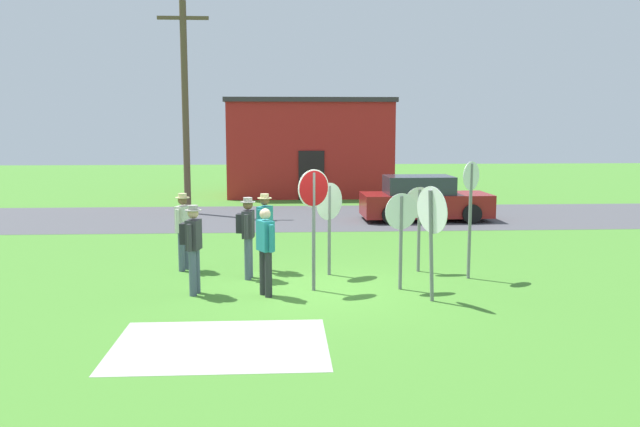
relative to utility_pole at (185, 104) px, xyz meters
The scene contains 17 objects.
ground_plane 12.83m from the utility_pole, 71.38° to the right, with size 80.00×80.00×0.00m, color #47842D.
street_asphalt 5.71m from the utility_pole, 18.93° to the right, with size 60.00×6.40×0.01m, color #4C4C51.
concrete_path 15.50m from the utility_pole, 80.36° to the right, with size 3.20×2.40×0.01m, color #ADAAA3.
building_background 7.82m from the utility_pole, 51.87° to the left, with size 7.41×4.18×4.36m.
utility_pole is the anchor object (origin of this frame).
parked_car_on_street 9.14m from the utility_pole, 15.18° to the right, with size 4.34×2.09×1.51m.
stop_sign_low_front 14.19m from the utility_pole, 63.75° to the right, with size 0.43×0.81×2.15m.
stop_sign_center_cluster 11.46m from the utility_pole, 66.48° to the right, with size 0.60×0.56×2.01m.
stop_sign_leaning_right 12.22m from the utility_pole, 57.16° to the right, with size 0.68×0.15×1.89m.
stop_sign_rear_right 13.23m from the utility_pole, 63.51° to the right, with size 0.68×0.26×1.92m.
stop_sign_leaning_left 12.49m from the utility_pole, 70.70° to the right, with size 0.62×0.43×2.40m.
stop_sign_tallest 13.25m from the utility_pole, 55.45° to the right, with size 0.46×0.41×2.49m.
person_in_dark_shirt 11.23m from the utility_pole, 75.55° to the right, with size 0.41×0.57×1.74m.
person_in_teal 10.69m from the utility_pole, 72.67° to the right, with size 0.37×0.51×1.74m.
person_holding_notes 12.25m from the utility_pole, 81.64° to the right, with size 0.42×0.56×1.74m.
person_with_sunhat 10.12m from the utility_pole, 82.66° to the right, with size 0.34×0.54×1.74m.
person_near_signs 12.71m from the utility_pole, 75.36° to the right, with size 0.37×0.51×1.69m.
Camera 1 is at (-0.45, -12.89, 3.30)m, focal length 37.49 mm.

